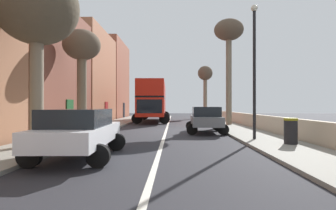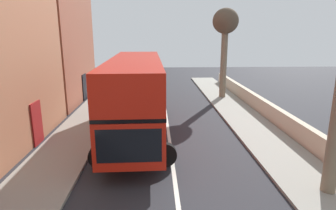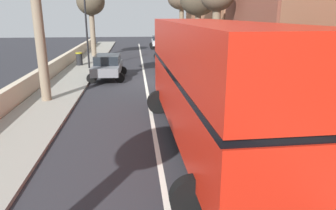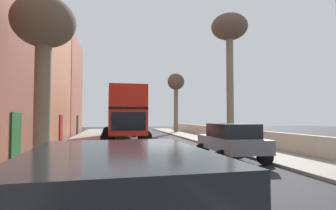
% 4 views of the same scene
% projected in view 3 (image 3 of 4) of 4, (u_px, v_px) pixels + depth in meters
% --- Properties ---
extents(ground_plane, '(84.00, 84.00, 0.00)m').
position_uv_depth(ground_plane, '(145.00, 81.00, 20.57)').
color(ground_plane, '#28282D').
extents(road_centre_line, '(0.16, 54.00, 0.01)m').
position_uv_depth(road_centre_line, '(145.00, 81.00, 20.57)').
color(road_centre_line, silver).
rests_on(road_centre_line, ground).
extents(sidewalk_left, '(2.60, 60.00, 0.12)m').
position_uv_depth(sidewalk_left, '(218.00, 79.00, 21.05)').
color(sidewalk_left, gray).
rests_on(sidewalk_left, ground).
extents(sidewalk_right, '(2.60, 60.00, 0.12)m').
position_uv_depth(sidewalk_right, '(69.00, 82.00, 20.06)').
color(sidewalk_right, gray).
rests_on(sidewalk_right, ground).
extents(terraced_houses_left, '(4.07, 47.62, 10.54)m').
position_uv_depth(terraced_houses_left, '(276.00, 4.00, 20.14)').
color(terraced_houses_left, '#9E6647').
rests_on(terraced_houses_left, ground).
extents(boundary_wall_right, '(0.36, 54.00, 1.06)m').
position_uv_depth(boundary_wall_right, '(43.00, 76.00, 19.77)').
color(boundary_wall_right, beige).
rests_on(boundary_wall_right, ground).
extents(double_decker_bus, '(3.72, 11.22, 4.06)m').
position_uv_depth(double_decker_bus, '(209.00, 77.00, 9.95)').
color(double_decker_bus, red).
rests_on(double_decker_bus, ground).
extents(parked_car_grey_right_0, '(2.51, 4.24, 1.62)m').
position_uv_depth(parked_car_grey_right_0, '(108.00, 65.00, 21.17)').
color(parked_car_grey_right_0, slate).
rests_on(parked_car_grey_right_0, ground).
extents(parked_car_silver_left_1, '(2.53, 4.56, 1.54)m').
position_uv_depth(parked_car_silver_left_1, '(159.00, 41.00, 40.28)').
color(parked_car_silver_left_1, '#B7BABF').
rests_on(parked_car_silver_left_1, ground).
extents(parked_car_white_left_2, '(2.60, 4.48, 1.57)m').
position_uv_depth(parked_car_white_left_2, '(168.00, 51.00, 29.36)').
color(parked_car_white_left_2, silver).
rests_on(parked_car_white_left_2, ground).
extents(street_tree_left_0, '(2.25, 2.25, 6.17)m').
position_uv_depth(street_tree_left_0, '(217.00, 3.00, 21.36)').
color(street_tree_left_0, brown).
rests_on(street_tree_left_0, sidewalk_left).
extents(street_tree_right_1, '(2.75, 2.75, 6.64)m').
position_uv_depth(street_tree_right_1, '(91.00, 3.00, 30.85)').
color(street_tree_right_1, '#7A6B56').
rests_on(street_tree_right_1, sidewalk_right).
extents(street_tree_left_4, '(3.41, 3.41, 7.22)m').
position_uv_depth(street_tree_left_4, '(182.00, 0.00, 37.96)').
color(street_tree_left_4, brown).
rests_on(street_tree_left_4, sidewalk_left).
extents(lamppost_right, '(0.32, 0.32, 6.31)m').
position_uv_depth(lamppost_right, '(86.00, 20.00, 23.97)').
color(lamppost_right, black).
rests_on(lamppost_right, sidewalk_right).
extents(litter_bin_right, '(0.55, 0.55, 1.06)m').
position_uv_depth(litter_bin_right, '(79.00, 59.00, 26.24)').
color(litter_bin_right, black).
rests_on(litter_bin_right, sidewalk_right).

